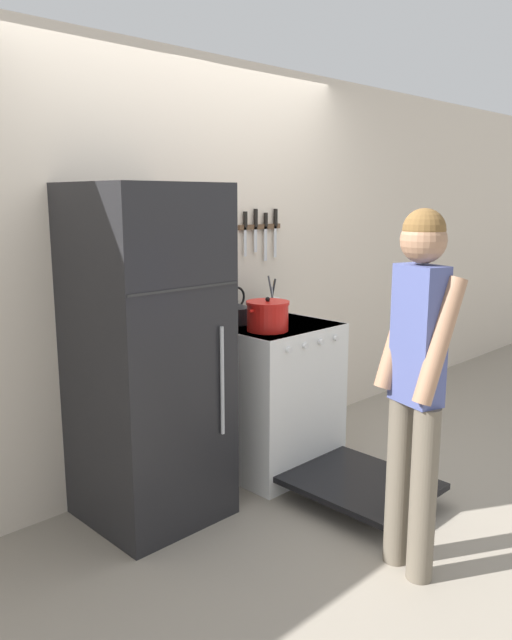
{
  "coord_description": "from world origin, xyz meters",
  "views": [
    {
      "loc": [
        -2.43,
        -2.99,
        1.71
      ],
      "look_at": [
        0.03,
        -0.5,
        1.02
      ],
      "focal_mm": 35.0,
      "sensor_mm": 36.0,
      "label": 1
    }
  ],
  "objects": [
    {
      "name": "ground_plane",
      "position": [
        0.0,
        0.0,
        0.0
      ],
      "size": [
        14.0,
        14.0,
        0.0
      ],
      "primitive_type": "plane",
      "color": "gray"
    },
    {
      "name": "wall_back",
      "position": [
        0.0,
        0.03,
        1.27
      ],
      "size": [
        10.0,
        0.06,
        2.55
      ],
      "color": "beige",
      "rests_on": "ground_plane"
    },
    {
      "name": "refrigerator",
      "position": [
        -0.6,
        -0.34,
        0.89
      ],
      "size": [
        0.67,
        0.7,
        1.78
      ],
      "color": "black",
      "rests_on": "ground_plane"
    },
    {
      "name": "stove_range",
      "position": [
        0.3,
        -0.39,
        0.47
      ],
      "size": [
        0.71,
        1.45,
        0.94
      ],
      "color": "white",
      "rests_on": "ground_plane"
    },
    {
      "name": "dutch_oven_pot",
      "position": [
        0.14,
        -0.49,
        1.02
      ],
      "size": [
        0.3,
        0.26,
        0.2
      ],
      "color": "red",
      "rests_on": "stove_range"
    },
    {
      "name": "tea_kettle",
      "position": [
        0.15,
        -0.21,
        1.01
      ],
      "size": [
        0.22,
        0.17,
        0.23
      ],
      "color": "black",
      "rests_on": "stove_range"
    },
    {
      "name": "utensil_jar",
      "position": [
        0.48,
        -0.2,
        1.01
      ],
      "size": [
        0.1,
        0.1,
        0.27
      ],
      "color": "silver",
      "rests_on": "stove_range"
    },
    {
      "name": "person",
      "position": [
        -0.07,
        -1.61,
        0.95
      ],
      "size": [
        0.33,
        0.39,
        1.66
      ],
      "rotation": [
        0.0,
        0.0,
        1.28
      ],
      "color": "#6B6051",
      "rests_on": "ground_plane"
    },
    {
      "name": "wall_knife_strip",
      "position": [
        0.55,
        -0.02,
        1.52
      ],
      "size": [
        0.38,
        0.03,
        0.35
      ],
      "color": "brown"
    }
  ]
}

